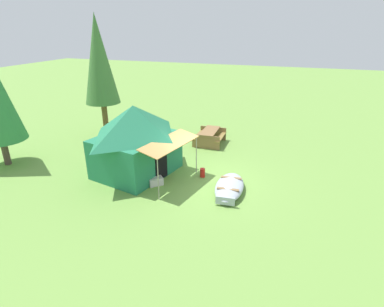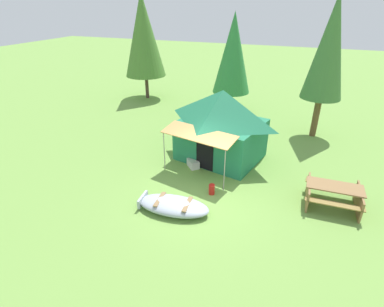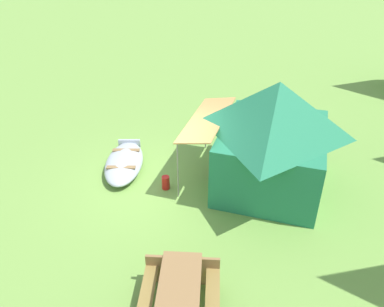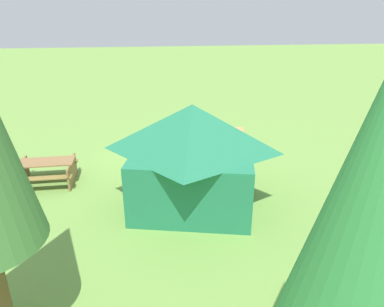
{
  "view_description": "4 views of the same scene",
  "coord_description": "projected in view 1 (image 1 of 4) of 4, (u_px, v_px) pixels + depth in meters",
  "views": [
    {
      "loc": [
        -10.99,
        -3.17,
        5.92
      ],
      "look_at": [
        0.04,
        0.65,
        1.08
      ],
      "focal_mm": 29.07,
      "sensor_mm": 36.0,
      "label": 1
    },
    {
      "loc": [
        2.77,
        -8.21,
        6.11
      ],
      "look_at": [
        -0.75,
        0.9,
        1.11
      ],
      "focal_mm": 28.16,
      "sensor_mm": 36.0,
      "label": 2
    },
    {
      "loc": [
        8.6,
        1.68,
        6.24
      ],
      "look_at": [
        0.06,
        0.95,
        1.03
      ],
      "focal_mm": 35.87,
      "sensor_mm": 36.0,
      "label": 3
    },
    {
      "loc": [
        0.82,
        11.94,
        5.29
      ],
      "look_at": [
        -0.53,
        0.86,
        0.7
      ],
      "focal_mm": 33.88,
      "sensor_mm": 36.0,
      "label": 4
    }
  ],
  "objects": [
    {
      "name": "pine_tree_back_right",
      "position": [
        99.0,
        60.0,
        16.29
      ],
      "size": [
        1.86,
        1.86,
        6.54
      ],
      "color": "brown",
      "rests_on": "ground_plane"
    },
    {
      "name": "cooler_box",
      "position": [
        156.0,
        181.0,
        12.38
      ],
      "size": [
        0.64,
        0.65,
        0.31
      ],
      "primitive_type": "cube",
      "rotation": [
        0.0,
        0.0,
        2.33
      ],
      "color": "silver",
      "rests_on": "ground_plane"
    },
    {
      "name": "beached_rowboat",
      "position": [
        229.0,
        187.0,
        11.85
      ],
      "size": [
        2.43,
        1.25,
        0.39
      ],
      "color": "#A4AEBA",
      "rests_on": "ground_plane"
    },
    {
      "name": "picnic_table",
      "position": [
        210.0,
        135.0,
        16.57
      ],
      "size": [
        1.78,
        1.49,
        0.75
      ],
      "color": "olive",
      "rests_on": "ground_plane"
    },
    {
      "name": "ground_plane",
      "position": [
        206.0,
        180.0,
        12.82
      ],
      "size": [
        80.0,
        80.0,
        0.0
      ],
      "primitive_type": "plane",
      "color": "#6E9B43"
    },
    {
      "name": "fuel_can",
      "position": [
        202.0,
        173.0,
        13.03
      ],
      "size": [
        0.3,
        0.3,
        0.37
      ],
      "primitive_type": "cylinder",
      "rotation": [
        0.0,
        0.0,
        5.38
      ],
      "color": "red",
      "rests_on": "ground_plane"
    },
    {
      "name": "canvas_cabin_tent",
      "position": [
        135.0,
        139.0,
        12.91
      ],
      "size": [
        3.95,
        4.25,
        2.96
      ],
      "color": "#237952",
      "rests_on": "ground_plane"
    }
  ]
}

